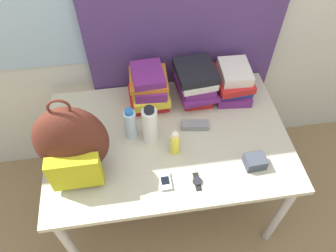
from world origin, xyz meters
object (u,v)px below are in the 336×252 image
Objects in this scene: backpack at (72,145)px; cell_phone at (165,181)px; camera_pouch at (255,161)px; sunglasses_case at (195,125)px; book_stack_center at (196,82)px; book_stack_left at (149,88)px; sports_bottle at (150,125)px; sunscreen_bottle at (175,143)px; book_stack_right at (232,82)px; water_bottle at (131,124)px; wristwatch at (197,181)px.

backpack is 0.48m from cell_phone.
sunglasses_case is at bearing 131.28° from camera_pouch.
book_stack_center is (0.67, 0.41, -0.09)m from backpack.
sports_bottle is (-0.02, -0.28, 0.00)m from book_stack_left.
backpack is 3.29× the size of sunscreen_bottle.
backpack reaches higher than cell_phone.
sunscreen_bottle is 1.53× the size of cell_phone.
water_bottle is (-0.62, -0.24, 0.01)m from book_stack_right.
book_stack_right is at bearing 88.15° from camera_pouch.
book_stack_right is 2.80× the size of wristwatch.
cell_phone is 0.63× the size of sunglasses_case.
camera_pouch is 1.05× the size of wristwatch.
sports_bottle is at bearing 123.24° from wristwatch.
book_stack_left is at bearing 103.66° from sunscreen_bottle.
backpack is 0.68m from sunglasses_case.
cell_phone is (0.04, -0.28, -0.11)m from sports_bottle.
book_stack_left is at bearing 91.42° from cell_phone.
sunglasses_case is at bearing -45.63° from book_stack_left.
book_stack_right is 1.39× the size of water_bottle.
sunscreen_bottle is at bearing 111.80° from wristwatch.
book_stack_left is 1.03× the size of sports_bottle.
sunglasses_case is (0.35, 0.00, -0.08)m from water_bottle.
book_stack_left is 1.63× the size of sunglasses_case.
sunglasses_case is at bearing -138.74° from book_stack_right.
book_stack_right is (0.22, 0.00, -0.03)m from book_stack_center.
water_bottle is 2.01× the size of wristwatch.
book_stack_right is 1.83× the size of sunglasses_case.
book_stack_right is at bearing 0.37° from book_stack_left.
backpack is 2.42× the size of water_bottle.
sports_bottle is at bearing 154.18° from camera_pouch.
water_bottle reaches higher than cell_phone.
book_stack_center is at bearing 64.23° from sunscreen_bottle.
camera_pouch is (0.25, -0.29, 0.01)m from sunglasses_case.
book_stack_right reaches higher than camera_pouch.
sunglasses_case is (-0.05, -0.24, -0.10)m from book_stack_center.
backpack reaches higher than book_stack_center.
backpack is at bearing -159.91° from sports_bottle.
water_bottle is 0.26m from sunscreen_bottle.
book_stack_left is at bearing 84.85° from sports_bottle.
camera_pouch reaches higher than cell_phone.
camera_pouch is at bearing -48.72° from sunglasses_case.
backpack is at bearing -175.76° from sunscreen_bottle.
water_bottle reaches higher than book_stack_right.
book_stack_center is at bearing 0.60° from book_stack_left.
book_stack_left is at bearing 106.55° from wristwatch.
book_stack_center is at bearing 111.48° from camera_pouch.
sports_bottle is at bearing -151.86° from book_stack_right.
book_stack_center is 2.76× the size of wristwatch.
book_stack_center is 0.99× the size of book_stack_right.
sunscreen_bottle is 1.48× the size of wristwatch.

